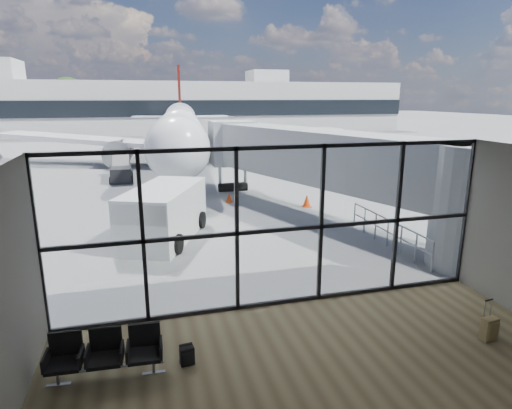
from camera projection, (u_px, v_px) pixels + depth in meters
name	position (u px, v px, depth m)	size (l,w,h in m)	color
ground	(172.00, 147.00, 49.56)	(220.00, 220.00, 0.00)	slate
lounge_shell	(372.00, 289.00, 6.99)	(12.02, 8.01, 4.51)	brown
glass_curtain_wall	(280.00, 228.00, 11.58)	(12.10, 0.12, 4.50)	white
jet_bridge	(334.00, 164.00, 19.32)	(8.00, 16.50, 4.33)	#989B9D
apron_railing	(388.00, 229.00, 16.65)	(0.06, 5.46, 1.11)	gray
far_terminal	(156.00, 106.00, 68.94)	(80.00, 12.20, 11.00)	silver
tree_4	(31.00, 99.00, 72.90)	(5.61, 5.61, 8.07)	#382619
tree_5	(68.00, 96.00, 74.27)	(6.27, 6.27, 9.03)	#382619
seating_row	(106.00, 351.00, 8.88)	(2.32, 0.77, 1.03)	gray
backpack	(187.00, 356.00, 9.33)	(0.32, 0.31, 0.45)	black
suitcase	(489.00, 329.00, 10.24)	(0.40, 0.31, 1.02)	olive
airliner	(180.00, 129.00, 38.67)	(31.35, 36.42, 9.39)	white
service_van	(163.00, 213.00, 17.34)	(3.97, 5.42, 2.16)	silver
belt_loader	(121.00, 172.00, 29.83)	(1.58, 3.84, 1.76)	black
traffic_cone_a	(134.00, 211.00, 20.98)	(0.37, 0.37, 0.53)	orange
traffic_cone_b	(229.00, 197.00, 23.80)	(0.38, 0.38, 0.55)	#EC470C
traffic_cone_c	(307.00, 201.00, 22.78)	(0.47, 0.47, 0.67)	#E73F0C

